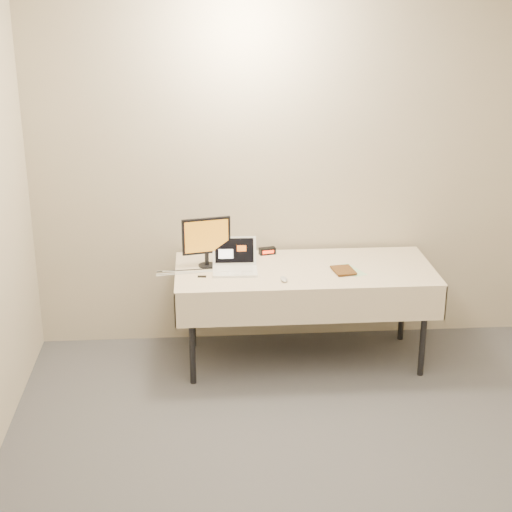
{
  "coord_description": "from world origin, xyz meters",
  "views": [
    {
      "loc": [
        -0.73,
        -3.19,
        2.74
      ],
      "look_at": [
        -0.36,
        1.99,
        0.86
      ],
      "focal_mm": 55.0,
      "sensor_mm": 36.0,
      "label": 1
    }
  ],
  "objects": [
    {
      "name": "clicker",
      "position": [
        -0.18,
        1.81,
        0.75
      ],
      "size": [
        0.06,
        0.1,
        0.02
      ],
      "primitive_type": "ellipsoid",
      "rotation": [
        0.0,
        0.0,
        0.1
      ],
      "color": "#B4B4B6",
      "rests_on": "table"
    },
    {
      "name": "laptop",
      "position": [
        -0.5,
        2.06,
        0.79
      ],
      "size": [
        0.32,
        0.3,
        0.21
      ],
      "rotation": [
        0.0,
        0.0,
        -0.02
      ],
      "color": "white",
      "rests_on": "table"
    },
    {
      "name": "book",
      "position": [
        0.19,
        1.94,
        0.83
      ],
      "size": [
        0.14,
        0.04,
        0.19
      ],
      "primitive_type": "imported",
      "rotation": [
        0.0,
        0.0,
        0.15
      ],
      "color": "brown",
      "rests_on": "table"
    },
    {
      "name": "usb_dongle",
      "position": [
        -0.74,
        1.92,
        0.74
      ],
      "size": [
        0.06,
        0.02,
        0.01
      ],
      "primitive_type": "cube",
      "rotation": [
        0.0,
        0.0,
        -0.1
      ],
      "color": "black",
      "rests_on": "table"
    },
    {
      "name": "back_wall",
      "position": [
        0.0,
        2.5,
        1.35
      ],
      "size": [
        4.0,
        0.1,
        2.7
      ],
      "primitive_type": "cube",
      "color": "beige",
      "rests_on": "ground"
    },
    {
      "name": "monitor",
      "position": [
        -0.7,
        2.14,
        0.95
      ],
      "size": [
        0.35,
        0.15,
        0.36
      ],
      "rotation": [
        0.0,
        0.0,
        0.21
      ],
      "color": "black",
      "rests_on": "table"
    },
    {
      "name": "paper_form",
      "position": [
        0.33,
        1.98,
        0.74
      ],
      "size": [
        0.19,
        0.28,
        0.0
      ],
      "primitive_type": "cube",
      "rotation": [
        0.0,
        0.0,
        0.38
      ],
      "color": "#BEEBBB",
      "rests_on": "table"
    },
    {
      "name": "alarm_clock",
      "position": [
        -0.24,
        2.36,
        0.76
      ],
      "size": [
        0.13,
        0.08,
        0.05
      ],
      "rotation": [
        0.0,
        0.0,
        0.23
      ],
      "color": "black",
      "rests_on": "table"
    },
    {
      "name": "table",
      "position": [
        0.0,
        2.05,
        0.68
      ],
      "size": [
        1.86,
        0.81,
        0.74
      ],
      "color": "black",
      "rests_on": "ground"
    }
  ]
}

